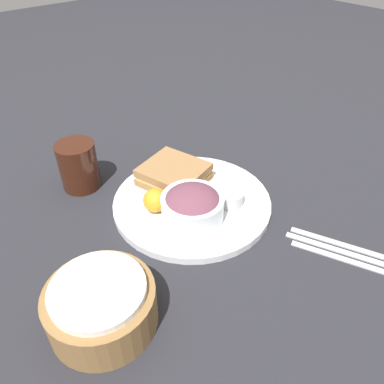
{
  "coord_description": "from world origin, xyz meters",
  "views": [
    {
      "loc": [
        -0.46,
        0.39,
        0.51
      ],
      "look_at": [
        0.0,
        0.0,
        0.04
      ],
      "focal_mm": 35.0,
      "sensor_mm": 36.0,
      "label": 1
    }
  ],
  "objects_px": {
    "salad_bowl": "(192,206)",
    "knife": "(343,251)",
    "drink_glass": "(79,166)",
    "fork": "(344,245)",
    "dressing_cup": "(231,198)",
    "sandwich": "(174,174)",
    "spoon": "(341,258)",
    "plate": "(192,202)",
    "bread_basket": "(101,305)"
  },
  "relations": [
    {
      "from": "knife",
      "to": "drink_glass",
      "type": "bearing_deg",
      "value": -175.51
    },
    {
      "from": "drink_glass",
      "to": "knife",
      "type": "distance_m",
      "value": 0.56
    },
    {
      "from": "sandwich",
      "to": "knife",
      "type": "relative_size",
      "value": 0.75
    },
    {
      "from": "knife",
      "to": "fork",
      "type": "bearing_deg",
      "value": 90.0
    },
    {
      "from": "sandwich",
      "to": "dressing_cup",
      "type": "relative_size",
      "value": 3.04
    },
    {
      "from": "dressing_cup",
      "to": "drink_glass",
      "type": "height_order",
      "value": "drink_glass"
    },
    {
      "from": "dressing_cup",
      "to": "spoon",
      "type": "relative_size",
      "value": 0.29
    },
    {
      "from": "fork",
      "to": "drink_glass",
      "type": "bearing_deg",
      "value": -173.69
    },
    {
      "from": "dressing_cup",
      "to": "fork",
      "type": "bearing_deg",
      "value": -157.91
    },
    {
      "from": "sandwich",
      "to": "bread_basket",
      "type": "distance_m",
      "value": 0.35
    },
    {
      "from": "salad_bowl",
      "to": "knife",
      "type": "relative_size",
      "value": 0.58
    },
    {
      "from": "fork",
      "to": "plate",
      "type": "bearing_deg",
      "value": -176.64
    },
    {
      "from": "salad_bowl",
      "to": "fork",
      "type": "distance_m",
      "value": 0.29
    },
    {
      "from": "dressing_cup",
      "to": "drink_glass",
      "type": "relative_size",
      "value": 0.48
    },
    {
      "from": "dressing_cup",
      "to": "knife",
      "type": "bearing_deg",
      "value": -162.37
    },
    {
      "from": "salad_bowl",
      "to": "dressing_cup",
      "type": "relative_size",
      "value": 2.36
    },
    {
      "from": "drink_glass",
      "to": "salad_bowl",
      "type": "bearing_deg",
      "value": -158.25
    },
    {
      "from": "fork",
      "to": "bread_basket",
      "type": "bearing_deg",
      "value": -133.7
    },
    {
      "from": "knife",
      "to": "spoon",
      "type": "xyz_separation_m",
      "value": [
        -0.01,
        0.02,
        0.0
      ]
    },
    {
      "from": "bread_basket",
      "to": "knife",
      "type": "height_order",
      "value": "bread_basket"
    },
    {
      "from": "plate",
      "to": "spoon",
      "type": "xyz_separation_m",
      "value": [
        -0.29,
        -0.11,
        -0.01
      ]
    },
    {
      "from": "salad_bowl",
      "to": "knife",
      "type": "distance_m",
      "value": 0.29
    },
    {
      "from": "knife",
      "to": "dressing_cup",
      "type": "bearing_deg",
      "value": 174.24
    },
    {
      "from": "drink_glass",
      "to": "knife",
      "type": "bearing_deg",
      "value": -152.13
    },
    {
      "from": "sandwich",
      "to": "fork",
      "type": "bearing_deg",
      "value": -159.8
    },
    {
      "from": "dressing_cup",
      "to": "knife",
      "type": "xyz_separation_m",
      "value": [
        -0.22,
        -0.07,
        -0.03
      ]
    },
    {
      "from": "knife",
      "to": "plate",
      "type": "bearing_deg",
      "value": 180.0
    },
    {
      "from": "plate",
      "to": "drink_glass",
      "type": "distance_m",
      "value": 0.26
    },
    {
      "from": "plate",
      "to": "drink_glass",
      "type": "xyz_separation_m",
      "value": [
        0.21,
        0.14,
        0.05
      ]
    },
    {
      "from": "salad_bowl",
      "to": "bread_basket",
      "type": "xyz_separation_m",
      "value": [
        -0.08,
        0.24,
        -0.01
      ]
    },
    {
      "from": "dressing_cup",
      "to": "knife",
      "type": "height_order",
      "value": "dressing_cup"
    },
    {
      "from": "salad_bowl",
      "to": "fork",
      "type": "relative_size",
      "value": 0.61
    },
    {
      "from": "salad_bowl",
      "to": "fork",
      "type": "height_order",
      "value": "salad_bowl"
    },
    {
      "from": "sandwich",
      "to": "spoon",
      "type": "bearing_deg",
      "value": -165.32
    },
    {
      "from": "knife",
      "to": "spoon",
      "type": "height_order",
      "value": "same"
    },
    {
      "from": "fork",
      "to": "knife",
      "type": "xyz_separation_m",
      "value": [
        -0.01,
        0.02,
        0.0
      ]
    },
    {
      "from": "salad_bowl",
      "to": "dressing_cup",
      "type": "bearing_deg",
      "value": -100.75
    },
    {
      "from": "salad_bowl",
      "to": "dressing_cup",
      "type": "distance_m",
      "value": 0.09
    },
    {
      "from": "drink_glass",
      "to": "bread_basket",
      "type": "bearing_deg",
      "value": 157.31
    },
    {
      "from": "sandwich",
      "to": "knife",
      "type": "height_order",
      "value": "sandwich"
    },
    {
      "from": "dressing_cup",
      "to": "bread_basket",
      "type": "distance_m",
      "value": 0.34
    },
    {
      "from": "drink_glass",
      "to": "bread_basket",
      "type": "relative_size",
      "value": 0.65
    },
    {
      "from": "drink_glass",
      "to": "fork",
      "type": "height_order",
      "value": "drink_glass"
    },
    {
      "from": "dressing_cup",
      "to": "sandwich",
      "type": "bearing_deg",
      "value": 17.08
    },
    {
      "from": "drink_glass",
      "to": "knife",
      "type": "relative_size",
      "value": 0.51
    },
    {
      "from": "plate",
      "to": "spoon",
      "type": "bearing_deg",
      "value": -159.97
    },
    {
      "from": "salad_bowl",
      "to": "knife",
      "type": "bearing_deg",
      "value": -146.16
    },
    {
      "from": "dressing_cup",
      "to": "drink_glass",
      "type": "distance_m",
      "value": 0.34
    },
    {
      "from": "sandwich",
      "to": "spoon",
      "type": "xyz_separation_m",
      "value": [
        -0.36,
        -0.09,
        -0.03
      ]
    },
    {
      "from": "salad_bowl",
      "to": "fork",
      "type": "bearing_deg",
      "value": -142.65
    }
  ]
}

